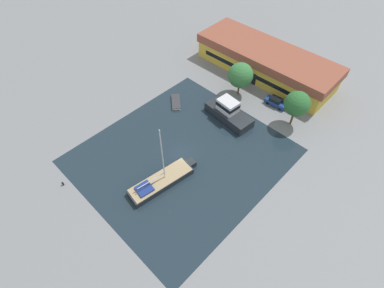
{
  "coord_description": "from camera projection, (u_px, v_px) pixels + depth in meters",
  "views": [
    {
      "loc": [
        22.8,
        -21.01,
        38.62
      ],
      "look_at": [
        0.0,
        2.35,
        1.0
      ],
      "focal_mm": 28.0,
      "sensor_mm": 36.0,
      "label": 1
    }
  ],
  "objects": [
    {
      "name": "ground_plane",
      "position": [
        182.0,
        156.0,
        49.46
      ],
      "size": [
        440.0,
        440.0,
        0.0
      ],
      "primitive_type": "plane",
      "color": "gray"
    },
    {
      "name": "water_canal",
      "position": [
        182.0,
        156.0,
        49.46
      ],
      "size": [
        28.62,
        31.33,
        0.01
      ],
      "primitive_type": "cube",
      "color": "#1E2D38",
      "rests_on": "ground"
    },
    {
      "name": "warehouse_building",
      "position": [
        266.0,
        61.0,
        62.54
      ],
      "size": [
        30.05,
        10.92,
        5.4
      ],
      "rotation": [
        0.0,
        0.0,
        0.02
      ],
      "color": "gold",
      "rests_on": "ground"
    },
    {
      "name": "quay_tree_near_building",
      "position": [
        241.0,
        75.0,
        56.57
      ],
      "size": [
        4.8,
        4.8,
        6.83
      ],
      "color": "brown",
      "rests_on": "ground"
    },
    {
      "name": "quay_tree_by_water",
      "position": [
        297.0,
        104.0,
        50.75
      ],
      "size": [
        4.39,
        4.39,
        6.99
      ],
      "color": "brown",
      "rests_on": "ground"
    },
    {
      "name": "parked_car",
      "position": [
        276.0,
        102.0,
        57.08
      ],
      "size": [
        4.36,
        2.07,
        1.61
      ],
      "rotation": [
        0.0,
        0.0,
        4.79
      ],
      "color": "navy",
      "rests_on": "ground"
    },
    {
      "name": "sailboat_moored",
      "position": [
        162.0,
        181.0,
        45.46
      ],
      "size": [
        4.49,
        11.73,
        11.41
      ],
      "rotation": [
        0.0,
        0.0,
        -0.14
      ],
      "color": "#23282D",
      "rests_on": "water_canal"
    },
    {
      "name": "motor_cruiser",
      "position": [
        228.0,
        112.0,
        54.39
      ],
      "size": [
        9.63,
        4.54,
        3.78
      ],
      "rotation": [
        0.0,
        0.0,
        1.48
      ],
      "color": "#23282D",
      "rests_on": "water_canal"
    },
    {
      "name": "small_dinghy",
      "position": [
        176.0,
        102.0,
        57.83
      ],
      "size": [
        4.33,
        4.04,
        0.53
      ],
      "rotation": [
        0.0,
        0.0,
        4.0
      ],
      "color": "white",
      "rests_on": "water_canal"
    },
    {
      "name": "mooring_bollard",
      "position": [
        63.0,
        183.0,
        45.43
      ],
      "size": [
        0.3,
        0.3,
        0.71
      ],
      "color": "black",
      "rests_on": "ground"
    }
  ]
}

